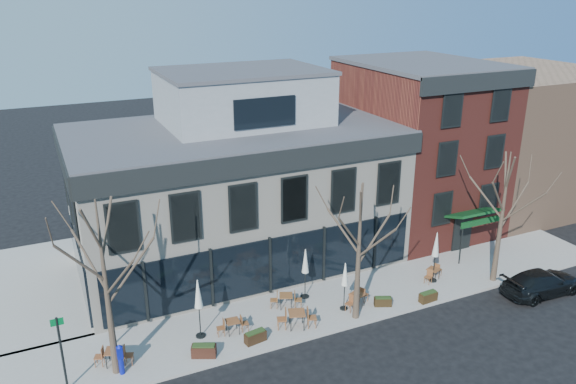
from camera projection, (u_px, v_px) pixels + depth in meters
name	position (u px, v px, depth m)	size (l,w,h in m)	color
ground	(270.00, 296.00, 30.17)	(120.00, 120.00, 0.00)	black
sidewalk_front	(342.00, 300.00, 29.60)	(33.50, 4.70, 0.15)	gray
sidewalk_side	(39.00, 288.00, 30.80)	(4.50, 12.00, 0.15)	gray
corner_building	(236.00, 185.00, 32.88)	(18.39, 10.39, 11.10)	beige
red_brick_building	(418.00, 145.00, 37.61)	(8.20, 11.78, 11.18)	maroon
bg_building	(516.00, 135.00, 42.66)	(12.00, 12.00, 10.00)	#8C664C
tree_corner	(107.00, 287.00, 22.62)	(3.93, 3.98, 7.92)	#382B21
tree_mid	(359.00, 251.00, 26.73)	(3.50, 3.55, 7.04)	#382B21
tree_right	(502.00, 216.00, 30.22)	(3.72, 3.77, 7.48)	#382B21
sign_pole	(61.00, 350.00, 22.32)	(0.50, 0.10, 3.40)	black
parked_sedan	(542.00, 283.00, 30.16)	(1.90, 4.68, 1.36)	black
call_box	(121.00, 358.00, 23.65)	(0.29, 0.29, 1.46)	#0C179F
cafe_set_0	(114.00, 356.00, 24.32)	(1.73, 0.99, 0.89)	brown
cafe_set_1	(233.00, 325.00, 26.56)	(1.59, 0.68, 0.83)	brown
cafe_set_2	(297.00, 318.00, 26.95)	(2.00, 1.11, 1.03)	brown
cafe_set_3	(286.00, 300.00, 28.69)	(1.69, 1.06, 0.88)	brown
cafe_set_4	(357.00, 299.00, 28.78)	(1.68, 1.03, 0.87)	brown
cafe_set_5	(433.00, 273.00, 31.42)	(1.58, 0.98, 0.82)	brown
umbrella_0	(198.00, 297.00, 25.72)	(0.48, 0.48, 3.01)	black
umbrella_2	(305.00, 264.00, 29.11)	(0.45, 0.45, 2.81)	black
umbrella_3	(345.00, 277.00, 28.07)	(0.42, 0.42, 2.62)	black
umbrella_4	(436.00, 247.00, 30.71)	(0.47, 0.47, 2.96)	black
planter_0	(204.00, 350.00, 24.92)	(1.17, 0.85, 0.61)	#321910
planter_1	(255.00, 337.00, 25.95)	(1.07, 0.57, 0.57)	black
planter_2	(383.00, 301.00, 28.91)	(0.96, 0.69, 0.50)	black
planter_3	(428.00, 296.00, 29.31)	(1.01, 0.45, 0.55)	#322310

